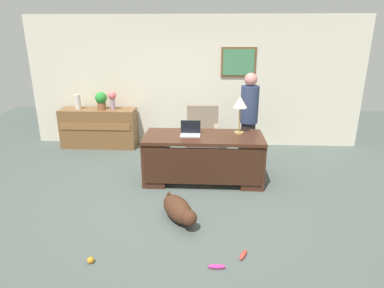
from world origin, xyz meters
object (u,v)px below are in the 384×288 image
at_px(desk, 203,157).
at_px(person_standing, 249,119).
at_px(dog_lying, 179,210).
at_px(laptop, 190,132).
at_px(armchair, 202,136).
at_px(potted_plant, 101,100).
at_px(vase_with_flowers, 112,98).
at_px(vase_empty, 78,102).
at_px(dog_toy_plush, 217,267).
at_px(dog_toy_bone, 243,255).
at_px(desk_lamp, 240,105).
at_px(dog_toy_ball, 91,260).
at_px(credenza, 99,128).

distance_m(desk, person_standing, 1.20).
distance_m(dog_lying, laptop, 1.47).
relative_size(armchair, potted_plant, 2.86).
bearing_deg(vase_with_flowers, vase_empty, 180.00).
bearing_deg(dog_toy_plush, dog_lying, 117.73).
relative_size(laptop, potted_plant, 0.89).
height_order(dog_toy_bone, dog_toy_plush, same).
relative_size(dog_lying, laptop, 2.30).
bearing_deg(vase_with_flowers, desk_lamp, -30.20).
height_order(potted_plant, dog_toy_ball, potted_plant).
bearing_deg(armchair, dog_lying, -96.14).
height_order(vase_empty, potted_plant, potted_plant).
bearing_deg(person_standing, potted_plant, 163.83).
distance_m(armchair, dog_toy_plush, 3.23).
relative_size(armchair, laptop, 3.22).
bearing_deg(dog_toy_ball, vase_empty, 111.72).
bearing_deg(dog_lying, armchair, 83.86).
bearing_deg(armchair, desk_lamp, -53.51).
distance_m(vase_empty, dog_toy_bone, 4.88).
bearing_deg(laptop, credenza, 142.27).
height_order(armchair, laptop, armchair).
relative_size(laptop, desk_lamp, 0.52).
height_order(laptop, potted_plant, potted_plant).
bearing_deg(dog_lying, desk_lamp, 58.84).
bearing_deg(desk, laptop, 165.19).
distance_m(credenza, armchair, 2.31).
bearing_deg(armchair, desk, -87.55).
distance_m(desk_lamp, dog_toy_ball, 3.16).
xyz_separation_m(credenza, desk_lamp, (2.84, -1.46, 0.85)).
distance_m(vase_with_flowers, potted_plant, 0.24).
bearing_deg(dog_lying, person_standing, 61.94).
xyz_separation_m(armchair, laptop, (-0.17, -0.97, 0.37)).
relative_size(desk, dog_lying, 2.60).
height_order(desk_lamp, potted_plant, desk_lamp).
height_order(laptop, dog_toy_ball, laptop).
xyz_separation_m(armchair, potted_plant, (-2.13, 0.62, 0.55)).
bearing_deg(laptop, desk_lamp, 9.40).
bearing_deg(desk_lamp, desk, -161.99).
xyz_separation_m(vase_empty, dog_toy_bone, (3.16, -3.59, -0.95)).
relative_size(credenza, vase_with_flowers, 4.11).
relative_size(person_standing, vase_with_flowers, 4.43).
distance_m(person_standing, dog_lying, 2.41).
xyz_separation_m(desk, dog_lying, (-0.29, -1.24, -0.27)).
bearing_deg(dog_lying, dog_toy_ball, -133.97).
bearing_deg(credenza, person_standing, -15.66).
bearing_deg(desk, potted_plant, 142.81).
height_order(laptop, vase_with_flowers, vase_with_flowers).
height_order(desk, armchair, armchair).
bearing_deg(dog_toy_bone, credenza, 127.55).
relative_size(armchair, vase_empty, 3.39).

